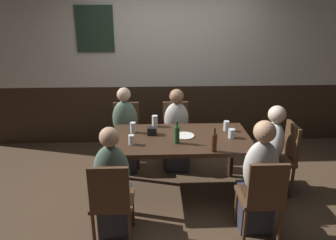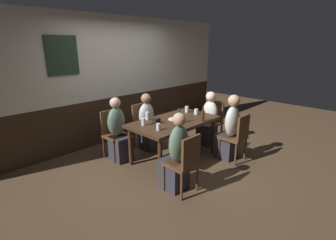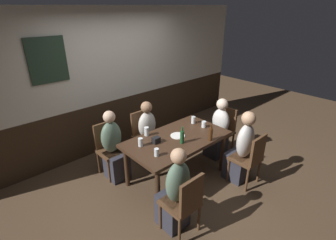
{
  "view_description": "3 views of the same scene",
  "coord_description": "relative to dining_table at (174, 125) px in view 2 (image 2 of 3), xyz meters",
  "views": [
    {
      "loc": [
        -0.29,
        -3.47,
        2.21
      ],
      "look_at": [
        -0.15,
        0.01,
        0.95
      ],
      "focal_mm": 34.73,
      "sensor_mm": 36.0,
      "label": 1
    },
    {
      "loc": [
        -3.11,
        -2.87,
        2.05
      ],
      "look_at": [
        -0.25,
        -0.09,
        0.82
      ],
      "focal_mm": 26.65,
      "sensor_mm": 36.0,
      "label": 2
    },
    {
      "loc": [
        -2.38,
        -2.42,
        2.59
      ],
      "look_at": [
        -0.1,
        0.09,
        1.04
      ],
      "focal_mm": 26.85,
      "sensor_mm": 36.0,
      "label": 3
    }
  ],
  "objects": [
    {
      "name": "ground_plane",
      "position": [
        0.0,
        0.0,
        -0.66
      ],
      "size": [
        12.0,
        12.0,
        0.0
      ],
      "primitive_type": "plane",
      "color": "#4C3826"
    },
    {
      "name": "wall_back",
      "position": [
        -0.01,
        1.65,
        0.65
      ],
      "size": [
        6.4,
        0.13,
        2.6
      ],
      "color": "#332316",
      "rests_on": "ground_plane"
    },
    {
      "name": "dining_table",
      "position": [
        0.0,
        0.0,
        0.0
      ],
      "size": [
        1.61,
        0.9,
        0.74
      ],
      "color": "#382316",
      "rests_on": "ground_plane"
    },
    {
      "name": "chair_head_east",
      "position": [
        1.22,
        0.0,
        -0.16
      ],
      "size": [
        0.4,
        0.4,
        0.88
      ],
      "color": "#513521",
      "rests_on": "ground_plane"
    },
    {
      "name": "chair_left_far",
      "position": [
        -0.71,
        0.87,
        -0.16
      ],
      "size": [
        0.4,
        0.4,
        0.88
      ],
      "color": "#513521",
      "rests_on": "ground_plane"
    },
    {
      "name": "chair_left_near",
      "position": [
        -0.71,
        -0.87,
        -0.16
      ],
      "size": [
        0.4,
        0.4,
        0.88
      ],
      "color": "#513521",
      "rests_on": "ground_plane"
    },
    {
      "name": "chair_right_near",
      "position": [
        0.71,
        -0.87,
        -0.16
      ],
      "size": [
        0.4,
        0.4,
        0.88
      ],
      "color": "#513521",
      "rests_on": "ground_plane"
    },
    {
      "name": "chair_mid_far",
      "position": [
        0.0,
        0.87,
        -0.16
      ],
      "size": [
        0.4,
        0.4,
        0.88
      ],
      "color": "#513521",
      "rests_on": "ground_plane"
    },
    {
      "name": "person_head_east",
      "position": [
        1.06,
        0.0,
        -0.19
      ],
      "size": [
        0.37,
        0.34,
        1.11
      ],
      "color": "#2D2D38",
      "rests_on": "ground_plane"
    },
    {
      "name": "person_left_far",
      "position": [
        -0.71,
        0.7,
        -0.17
      ],
      "size": [
        0.34,
        0.37,
        1.15
      ],
      "color": "#2D2D38",
      "rests_on": "ground_plane"
    },
    {
      "name": "person_left_near",
      "position": [
        -0.71,
        -0.7,
        -0.17
      ],
      "size": [
        0.34,
        0.37,
        1.16
      ],
      "color": "#2D2D38",
      "rests_on": "ground_plane"
    },
    {
      "name": "person_right_near",
      "position": [
        0.71,
        -0.71,
        -0.14
      ],
      "size": [
        0.34,
        0.37,
        1.21
      ],
      "color": "#2D2D38",
      "rests_on": "ground_plane"
    },
    {
      "name": "person_mid_far",
      "position": [
        -0.0,
        0.7,
        -0.18
      ],
      "size": [
        0.34,
        0.37,
        1.12
      ],
      "color": "#2D2D38",
      "rests_on": "ground_plane"
    },
    {
      "name": "tumbler_short",
      "position": [
        -0.56,
        0.18,
        0.14
      ],
      "size": [
        0.07,
        0.07,
        0.13
      ],
      "color": "silver",
      "rests_on": "dining_table"
    },
    {
      "name": "pint_glass_stout",
      "position": [
        -0.3,
        0.37,
        0.14
      ],
      "size": [
        0.07,
        0.07,
        0.14
      ],
      "color": "silver",
      "rests_on": "dining_table"
    },
    {
      "name": "pint_glass_amber",
      "position": [
        0.57,
        0.19,
        0.14
      ],
      "size": [
        0.07,
        0.07,
        0.12
      ],
      "color": "silver",
      "rests_on": "dining_table"
    },
    {
      "name": "beer_glass_half",
      "position": [
        0.59,
        -0.04,
        0.13
      ],
      "size": [
        0.08,
        0.08,
        0.11
      ],
      "color": "silver",
      "rests_on": "dining_table"
    },
    {
      "name": "tumbler_water",
      "position": [
        -0.56,
        -0.18,
        0.13
      ],
      "size": [
        0.07,
        0.07,
        0.11
      ],
      "color": "silver",
      "rests_on": "dining_table"
    },
    {
      "name": "beer_bottle_green",
      "position": [
        -0.06,
        -0.16,
        0.19
      ],
      "size": [
        0.06,
        0.06,
        0.26
      ],
      "color": "#194723",
      "rests_on": "dining_table"
    },
    {
      "name": "beer_bottle_brown",
      "position": [
        0.32,
        -0.39,
        0.19
      ],
      "size": [
        0.06,
        0.06,
        0.26
      ],
      "color": "#42230F",
      "rests_on": "dining_table"
    },
    {
      "name": "plate_white_large",
      "position": [
        0.05,
        0.03,
        0.09
      ],
      "size": [
        0.23,
        0.23,
        0.01
      ],
      "primitive_type": "cylinder",
      "color": "white",
      "rests_on": "dining_table"
    },
    {
      "name": "condiment_caddy",
      "position": [
        -0.33,
        0.1,
        0.13
      ],
      "size": [
        0.11,
        0.09,
        0.09
      ],
      "primitive_type": "cube",
      "color": "black",
      "rests_on": "dining_table"
    }
  ]
}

